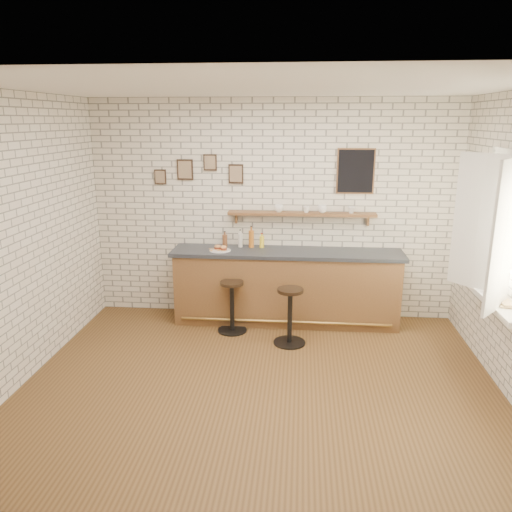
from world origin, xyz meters
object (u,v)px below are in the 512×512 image
object	(u,v)px
shelf_cup_c	(322,209)
book_lower	(499,304)
bitters_bottle_amber	(251,239)
shelf_cup_d	(352,210)
ciabatta_sandwich	(221,248)
bitters_bottle_white	(240,240)
bar_stool_right	(290,314)
condiment_bottle_yellow	(262,241)
bar_stool_left	(232,305)
bar_counter	(286,286)
sandwich_plate	(220,250)
bitters_bottle_brown	(225,240)
shelf_cup_a	(279,208)
book_upper	(499,302)
shelf_cup_b	(306,209)

from	to	relation	value
shelf_cup_c	book_lower	size ratio (longest dim) A/B	0.58
bitters_bottle_amber	shelf_cup_d	world-z (taller)	shelf_cup_d
bitters_bottle_amber	ciabatta_sandwich	bearing A→B (deg)	-149.09
bitters_bottle_white	bar_stool_right	xyz separation A→B (m)	(0.72, -0.87, -0.72)
ciabatta_sandwich	shelf_cup_c	size ratio (longest dim) A/B	1.54
condiment_bottle_yellow	bar_stool_left	xyz separation A→B (m)	(-0.34, -0.56, -0.73)
condiment_bottle_yellow	shelf_cup_c	world-z (taller)	shelf_cup_c
bar_counter	sandwich_plate	distance (m)	1.03
bitters_bottle_white	condiment_bottle_yellow	world-z (taller)	bitters_bottle_white
shelf_cup_d	bitters_bottle_brown	bearing A→B (deg)	147.45
book_lower	bar_stool_right	bearing A→B (deg)	170.36
ciabatta_sandwich	book_lower	world-z (taller)	ciabatta_sandwich
bar_stool_left	bitters_bottle_amber	bearing A→B (deg)	70.49
condiment_bottle_yellow	shelf_cup_d	bearing A→B (deg)	2.11
shelf_cup_d	ciabatta_sandwich	bearing A→B (deg)	155.05
sandwich_plate	shelf_cup_c	xyz separation A→B (m)	(1.36, 0.28, 0.53)
bitters_bottle_amber	sandwich_plate	bearing A→B (deg)	-149.63
bitters_bottle_amber	bar_stool_left	size ratio (longest dim) A/B	0.43
bar_stool_right	shelf_cup_c	xyz separation A→B (m)	(0.39, 0.91, 1.16)
condiment_bottle_yellow	shelf_cup_a	world-z (taller)	shelf_cup_a
book_upper	bar_stool_right	bearing A→B (deg)	152.61
book_lower	sandwich_plate	bearing A→B (deg)	166.93
bitters_bottle_brown	shelf_cup_b	distance (m)	1.20
ciabatta_sandwich	condiment_bottle_yellow	world-z (taller)	condiment_bottle_yellow
ciabatta_sandwich	bitters_bottle_brown	bearing A→B (deg)	84.68
bar_stool_right	shelf_cup_b	xyz separation A→B (m)	(0.18, 0.91, 1.16)
shelf_cup_d	book_upper	bearing A→B (deg)	-88.09
bar_counter	book_lower	world-z (taller)	bar_counter
bar_counter	bitters_bottle_white	size ratio (longest dim) A/B	12.63
shelf_cup_b	book_upper	bearing A→B (deg)	-111.26
ciabatta_sandwich	bar_stool_left	distance (m)	0.78
shelf_cup_a	bar_counter	bearing A→B (deg)	-97.39
bar_counter	bar_stool_left	xyz separation A→B (m)	(-0.69, -0.40, -0.14)
bitters_bottle_white	book_lower	size ratio (longest dim) A/B	1.11
shelf_cup_a	book_lower	distance (m)	2.98
bitters_bottle_brown	bitters_bottle_white	xyz separation A→B (m)	(0.22, 0.00, 0.01)
shelf_cup_d	bar_stool_right	bearing A→B (deg)	-164.47
bar_counter	shelf_cup_c	distance (m)	1.16
bitters_bottle_amber	shelf_cup_d	bearing A→B (deg)	1.88
bitters_bottle_white	shelf_cup_a	distance (m)	0.69
bar_counter	bitters_bottle_white	bearing A→B (deg)	166.39
bar_counter	shelf_cup_a	world-z (taller)	shelf_cup_a
bitters_bottle_white	shelf_cup_c	bearing A→B (deg)	2.27
bar_counter	bar_stool_right	bearing A→B (deg)	-84.35
bitters_bottle_brown	bar_stool_right	world-z (taller)	bitters_bottle_brown
book_lower	shelf_cup_a	bearing A→B (deg)	155.20
ciabatta_sandwich	bitters_bottle_white	xyz separation A→B (m)	(0.24, 0.23, 0.06)
book_lower	book_upper	world-z (taller)	book_upper
shelf_cup_d	book_upper	distance (m)	2.32
bitters_bottle_brown	shelf_cup_c	xyz separation A→B (m)	(1.33, 0.04, 0.45)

